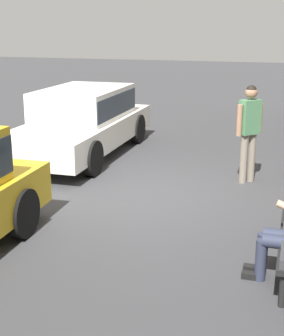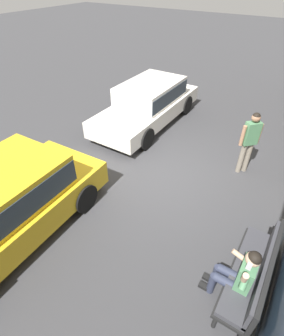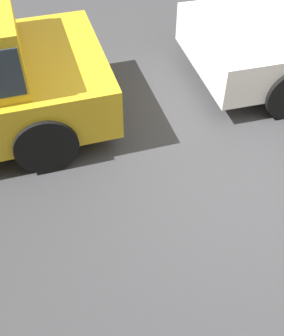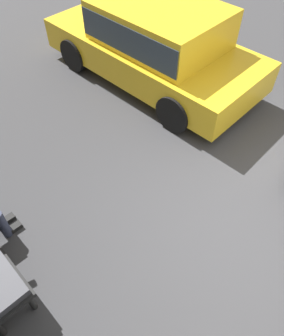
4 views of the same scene
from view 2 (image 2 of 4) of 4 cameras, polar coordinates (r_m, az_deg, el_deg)
ground_plane at (r=7.14m, az=3.79°, el=-0.98°), size 60.00×60.00×0.00m
bench at (r=4.90m, az=23.44°, el=-20.08°), size 1.92×0.55×0.98m
person_on_phone at (r=4.62m, az=20.24°, el=-20.92°), size 0.73×0.74×1.31m
parked_car_near at (r=9.23m, az=1.53°, el=14.29°), size 4.59×1.85×1.41m
parked_car_mid at (r=5.78m, az=-28.01°, el=-6.68°), size 4.38×2.09×1.51m
pedestrian_standing at (r=7.13m, az=22.44°, el=5.92°), size 0.42×0.41×1.73m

